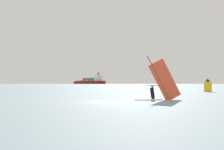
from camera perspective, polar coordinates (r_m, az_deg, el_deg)
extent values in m
plane|color=gray|center=(19.09, -0.64, -6.19)|extent=(4000.00, 4000.00, 0.00)
cube|color=white|center=(21.53, 8.32, -5.53)|extent=(2.36, 0.99, 0.12)
cylinder|color=black|center=(21.76, 10.46, -0.49)|extent=(1.97, 0.28, 3.69)
cube|color=#E54C2D|center=(21.97, 11.93, -1.17)|extent=(2.93, 0.38, 3.83)
cylinder|color=black|center=(21.68, 9.90, -2.38)|extent=(1.46, 0.20, 0.04)
cylinder|color=black|center=(21.61, 9.20, -4.09)|extent=(0.47, 0.37, 0.98)
sphere|color=tan|center=(21.59, 9.20, -2.51)|extent=(0.22, 0.22, 0.22)
cube|color=maroon|center=(841.50, -5.50, -1.72)|extent=(114.72, 192.38, 9.35)
cube|color=silver|center=(771.94, -3.13, -0.63)|extent=(24.95, 22.18, 19.61)
cylinder|color=black|center=(772.34, -3.12, 0.32)|extent=(4.00, 4.00, 6.00)
cube|color=#2D8C47|center=(812.44, -4.56, -1.02)|extent=(28.48, 27.00, 10.40)
cube|color=#99999E|center=(831.46, -5.18, -1.22)|extent=(28.48, 27.00, 5.20)
cube|color=red|center=(850.64, -5.77, -1.06)|extent=(28.48, 27.00, 10.40)
cube|color=red|center=(869.82, -6.34, -1.33)|extent=(28.48, 27.00, 2.60)
cube|color=gold|center=(889.13, -6.88, -1.34)|extent=(28.48, 27.00, 2.60)
cube|color=#99999E|center=(908.52, -7.39, -1.35)|extent=(28.48, 27.00, 2.60)
cube|color=#756B56|center=(1659.14, -10.53, -1.60)|extent=(1359.68, 547.50, 21.27)
cylinder|color=yellow|center=(45.01, 21.04, -2.53)|extent=(1.27, 1.27, 1.71)
cone|color=black|center=(45.01, 21.02, -1.12)|extent=(0.89, 0.89, 0.50)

